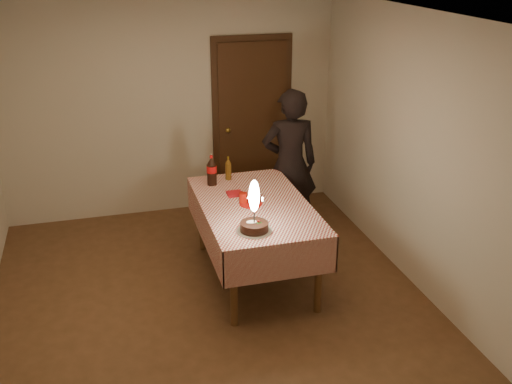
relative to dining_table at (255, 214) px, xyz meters
The scene contains 11 objects.
ground 0.94m from the dining_table, 145.43° to the right, with size 4.00×4.50×0.01m, color brown.
room_shell 1.10m from the dining_table, 149.83° to the right, with size 4.04×4.54×2.62m.
dining_table is the anchor object (origin of this frame).
birthday_cake 0.63m from the dining_table, 105.74° to the right, with size 0.31×0.31×0.48m.
red_plate 0.12m from the dining_table, behind, with size 0.22×0.22×0.01m, color red.
red_cup 0.19m from the dining_table, 151.13° to the left, with size 0.08×0.08×0.10m, color #AA180B.
clear_cup 0.16m from the dining_table, 35.99° to the left, with size 0.07×0.07×0.09m, color white.
napkin_stack 0.32m from the dining_table, 115.99° to the left, with size 0.15×0.15×0.02m, color #AE131A.
cola_bottle 0.71m from the dining_table, 116.35° to the left, with size 0.10×0.10×0.32m.
amber_bottle_left 0.73m from the dining_table, 98.01° to the left, with size 0.06×0.06×0.25m.
photographer 1.06m from the dining_table, 52.89° to the left, with size 0.66×0.49×1.70m.
Camera 1 is at (-0.88, -4.71, 3.13)m, focal length 42.00 mm.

